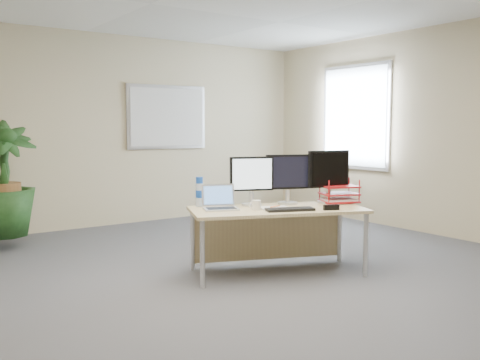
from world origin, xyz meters
TOP-DOWN VIEW (x-y plane):
  - floor at (0.00, 0.00)m, footprint 8.00×8.00m
  - back_wall at (0.00, 4.00)m, footprint 7.00×0.04m
  - whiteboard at (1.20, 3.97)m, footprint 1.30×0.04m
  - window at (3.47, 2.30)m, footprint 0.04×1.30m
  - desk at (0.67, 0.74)m, footprint 1.80×1.26m
  - floor_plant at (-1.28, 3.30)m, footprint 1.00×1.00m
  - monitor_left at (0.54, 0.94)m, footprint 0.42×0.20m
  - monitor_right at (0.90, 0.81)m, footprint 0.43×0.20m
  - monitor_dark at (1.29, 0.63)m, footprint 0.48×0.22m
  - laptop at (0.17, 0.94)m, footprint 0.40×0.37m
  - keyboard at (0.64, 0.47)m, footprint 0.47×0.31m
  - coffee_mug at (0.41, 0.68)m, footprint 0.12×0.08m
  - spiral_notebook at (0.60, 0.65)m, footprint 0.32×0.28m
  - orange_pen at (0.63, 0.68)m, footprint 0.13×0.03m
  - yellow_highlighter at (0.77, 0.56)m, footprint 0.11×0.05m
  - water_bottle at (0.09, 1.18)m, footprint 0.07×0.07m
  - letter_tray at (1.39, 0.58)m, footprint 0.44×0.39m
  - stapler at (0.98, 0.28)m, footprint 0.15×0.09m

SIDE VIEW (x-z plane):
  - floor at x=0.00m, z-range 0.00..0.00m
  - desk at x=0.67m, z-range 0.19..0.82m
  - spiral_notebook at x=0.60m, z-range 0.64..0.65m
  - yellow_highlighter at x=0.77m, z-range 0.64..0.65m
  - keyboard at x=0.64m, z-range 0.64..0.66m
  - orange_pen at x=0.63m, z-range 0.65..0.66m
  - stapler at x=0.98m, z-range 0.64..0.69m
  - coffee_mug at x=0.41m, z-range 0.64..0.73m
  - laptop at x=0.17m, z-range 0.58..0.81m
  - letter_tray at x=1.39m, z-range 0.63..0.80m
  - floor_plant at x=-1.28m, z-range 0.00..1.50m
  - water_bottle at x=0.09m, z-range 0.63..0.92m
  - monitor_left at x=0.54m, z-range 0.67..1.15m
  - monitor_right at x=0.90m, z-range 0.67..1.17m
  - monitor_dark at x=1.29m, z-range 0.68..1.21m
  - back_wall at x=0.00m, z-range 0.00..2.70m
  - whiteboard at x=1.20m, z-range 1.07..2.02m
  - window at x=3.47m, z-range 0.77..2.33m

